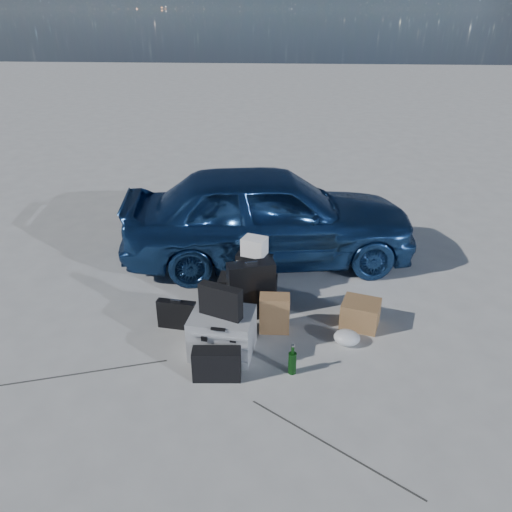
% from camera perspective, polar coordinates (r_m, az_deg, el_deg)
% --- Properties ---
extents(ground, '(60.00, 60.00, 0.00)m').
position_cam_1_polar(ground, '(5.21, -2.41, -10.63)').
color(ground, '#B6B6B1').
rests_on(ground, ground).
extents(car, '(4.08, 2.15, 1.32)m').
position_cam_1_polar(car, '(6.71, 1.48, 4.73)').
color(car, '#244D89').
rests_on(car, ground).
extents(pelican_case, '(0.66, 0.56, 0.44)m').
position_cam_1_polar(pelican_case, '(5.07, -3.85, -8.79)').
color(pelican_case, gray).
rests_on(pelican_case, ground).
extents(laptop_bag, '(0.44, 0.26, 0.33)m').
position_cam_1_polar(laptop_bag, '(4.84, -4.07, -5.18)').
color(laptop_bag, black).
rests_on(laptop_bag, pelican_case).
extents(briefcase, '(0.43, 0.15, 0.33)m').
position_cam_1_polar(briefcase, '(5.51, -9.03, -6.62)').
color(briefcase, black).
rests_on(briefcase, ground).
extents(suitcase_left, '(0.55, 0.34, 0.67)m').
position_cam_1_polar(suitcase_left, '(5.54, -0.56, -3.95)').
color(suitcase_left, black).
rests_on(suitcase_left, ground).
extents(suitcase_right, '(0.45, 0.22, 0.52)m').
position_cam_1_polar(suitcase_right, '(6.04, -0.20, -2.09)').
color(suitcase_right, black).
rests_on(suitcase_right, ground).
extents(white_carton, '(0.33, 0.29, 0.22)m').
position_cam_1_polar(white_carton, '(5.88, -0.18, 1.12)').
color(white_carton, white).
rests_on(white_carton, suitcase_right).
extents(duffel_bag, '(0.69, 0.32, 0.34)m').
position_cam_1_polar(duffel_bag, '(5.88, -0.94, -3.94)').
color(duffel_bag, black).
rests_on(duffel_bag, ground).
extents(flat_box_white, '(0.45, 0.35, 0.08)m').
position_cam_1_polar(flat_box_white, '(5.77, -0.84, -2.20)').
color(flat_box_white, white).
rests_on(flat_box_white, duffel_bag).
extents(flat_box_black, '(0.33, 0.26, 0.06)m').
position_cam_1_polar(flat_box_black, '(5.76, -0.69, -1.51)').
color(flat_box_black, black).
rests_on(flat_box_black, flat_box_white).
extents(kraft_bag, '(0.32, 0.20, 0.43)m').
position_cam_1_polar(kraft_bag, '(5.38, 2.12, -6.57)').
color(kraft_bag, '#A17946').
rests_on(kraft_bag, ground).
extents(cardboard_box, '(0.48, 0.44, 0.30)m').
position_cam_1_polar(cardboard_box, '(5.61, 11.84, -6.48)').
color(cardboard_box, '#8F633E').
rests_on(cardboard_box, ground).
extents(plastic_bag, '(0.31, 0.28, 0.15)m').
position_cam_1_polar(plastic_bag, '(5.33, 10.34, -9.16)').
color(plastic_bag, silver).
rests_on(plastic_bag, ground).
extents(messenger_bag, '(0.46, 0.20, 0.32)m').
position_cam_1_polar(messenger_bag, '(4.78, -4.51, -12.22)').
color(messenger_bag, black).
rests_on(messenger_bag, ground).
extents(green_bottle, '(0.10, 0.10, 0.31)m').
position_cam_1_polar(green_bottle, '(4.84, 4.18, -11.72)').
color(green_bottle, black).
rests_on(green_bottle, ground).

